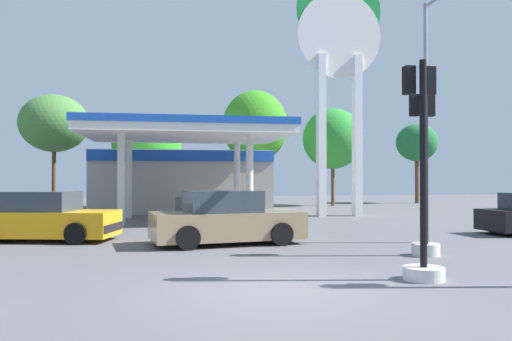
{
  "coord_description": "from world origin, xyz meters",
  "views": [
    {
      "loc": [
        -1.89,
        -8.95,
        2.05
      ],
      "look_at": [
        1.39,
        10.24,
        2.29
      ],
      "focal_mm": 35.76,
      "sensor_mm": 36.0,
      "label": 1
    }
  ],
  "objects_px": {
    "station_pole_sign": "(339,55)",
    "tree_1": "(54,124)",
    "car_0": "(226,220)",
    "tree_3": "(255,126)",
    "traffic_signal_2": "(425,196)",
    "tree_2": "(147,145)",
    "traffic_signal_0": "(422,203)",
    "car_2": "(45,218)",
    "tree_5": "(417,143)",
    "corner_streetlamp": "(429,99)",
    "tree_4": "(333,139)"
  },
  "relations": [
    {
      "from": "station_pole_sign",
      "to": "tree_1",
      "type": "bearing_deg",
      "value": 145.62
    },
    {
      "from": "tree_2",
      "to": "tree_4",
      "type": "height_order",
      "value": "tree_4"
    },
    {
      "from": "car_2",
      "to": "traffic_signal_0",
      "type": "bearing_deg",
      "value": -41.07
    },
    {
      "from": "traffic_signal_2",
      "to": "tree_4",
      "type": "xyz_separation_m",
      "value": [
        4.92,
        22.46,
        3.22
      ]
    },
    {
      "from": "station_pole_sign",
      "to": "car_2",
      "type": "distance_m",
      "value": 17.05
    },
    {
      "from": "traffic_signal_2",
      "to": "tree_2",
      "type": "relative_size",
      "value": 0.7
    },
    {
      "from": "traffic_signal_2",
      "to": "tree_3",
      "type": "xyz_separation_m",
      "value": [
        -0.57,
        23.27,
        4.08
      ]
    },
    {
      "from": "tree_2",
      "to": "tree_5",
      "type": "bearing_deg",
      "value": 7.42
    },
    {
      "from": "traffic_signal_2",
      "to": "tree_5",
      "type": "height_order",
      "value": "tree_5"
    },
    {
      "from": "car_2",
      "to": "tree_1",
      "type": "bearing_deg",
      "value": 101.21
    },
    {
      "from": "tree_2",
      "to": "tree_3",
      "type": "height_order",
      "value": "tree_3"
    },
    {
      "from": "car_0",
      "to": "corner_streetlamp",
      "type": "relative_size",
      "value": 0.64
    },
    {
      "from": "station_pole_sign",
      "to": "tree_4",
      "type": "xyz_separation_m",
      "value": [
        2.71,
        9.3,
        -3.69
      ]
    },
    {
      "from": "corner_streetlamp",
      "to": "traffic_signal_0",
      "type": "bearing_deg",
      "value": -119.76
    },
    {
      "from": "tree_1",
      "to": "tree_2",
      "type": "height_order",
      "value": "tree_1"
    },
    {
      "from": "traffic_signal_0",
      "to": "tree_5",
      "type": "xyz_separation_m",
      "value": [
        14.16,
        27.69,
        3.18
      ]
    },
    {
      "from": "car_2",
      "to": "tree_2",
      "type": "height_order",
      "value": "tree_2"
    },
    {
      "from": "tree_3",
      "to": "corner_streetlamp",
      "type": "height_order",
      "value": "tree_3"
    },
    {
      "from": "station_pole_sign",
      "to": "tree_5",
      "type": "bearing_deg",
      "value": 48.32
    },
    {
      "from": "tree_1",
      "to": "tree_3",
      "type": "distance_m",
      "value": 13.9
    },
    {
      "from": "tree_2",
      "to": "traffic_signal_0",
      "type": "bearing_deg",
      "value": -75.54
    },
    {
      "from": "car_0",
      "to": "tree_4",
      "type": "distance_m",
      "value": 22.06
    },
    {
      "from": "traffic_signal_0",
      "to": "tree_3",
      "type": "xyz_separation_m",
      "value": [
        1.03,
        26.17,
        4.11
      ]
    },
    {
      "from": "traffic_signal_2",
      "to": "tree_1",
      "type": "distance_m",
      "value": 28.76
    },
    {
      "from": "tree_5",
      "to": "tree_4",
      "type": "bearing_deg",
      "value": -163.04
    },
    {
      "from": "traffic_signal_0",
      "to": "tree_2",
      "type": "distance_m",
      "value": 25.97
    },
    {
      "from": "station_pole_sign",
      "to": "tree_2",
      "type": "distance_m",
      "value": 14.26
    },
    {
      "from": "traffic_signal_0",
      "to": "traffic_signal_2",
      "type": "xyz_separation_m",
      "value": [
        1.59,
        2.9,
        0.03
      ]
    },
    {
      "from": "car_0",
      "to": "tree_3",
      "type": "xyz_separation_m",
      "value": [
        4.29,
        20.16,
        4.9
      ]
    },
    {
      "from": "tree_2",
      "to": "tree_4",
      "type": "xyz_separation_m",
      "value": [
        12.97,
        0.35,
        0.59
      ]
    },
    {
      "from": "car_2",
      "to": "tree_4",
      "type": "height_order",
      "value": "tree_4"
    },
    {
      "from": "tree_1",
      "to": "tree_2",
      "type": "distance_m",
      "value": 6.99
    },
    {
      "from": "traffic_signal_0",
      "to": "tree_1",
      "type": "relative_size",
      "value": 0.57
    },
    {
      "from": "car_0",
      "to": "car_2",
      "type": "distance_m",
      "value": 5.92
    },
    {
      "from": "tree_2",
      "to": "corner_streetlamp",
      "type": "distance_m",
      "value": 22.01
    },
    {
      "from": "car_0",
      "to": "tree_5",
      "type": "distance_m",
      "value": 28.1
    },
    {
      "from": "station_pole_sign",
      "to": "tree_2",
      "type": "relative_size",
      "value": 2.13
    },
    {
      "from": "car_2",
      "to": "tree_1",
      "type": "height_order",
      "value": "tree_1"
    },
    {
      "from": "car_2",
      "to": "tree_3",
      "type": "xyz_separation_m",
      "value": [
        9.94,
        18.4,
        4.92
      ]
    },
    {
      "from": "tree_4",
      "to": "tree_2",
      "type": "bearing_deg",
      "value": -178.44
    },
    {
      "from": "tree_3",
      "to": "tree_5",
      "type": "xyz_separation_m",
      "value": [
        13.13,
        1.52,
        -0.93
      ]
    },
    {
      "from": "tree_3",
      "to": "tree_4",
      "type": "distance_m",
      "value": 5.62
    },
    {
      "from": "tree_1",
      "to": "tree_3",
      "type": "xyz_separation_m",
      "value": [
        13.84,
        -1.27,
        -0.09
      ]
    },
    {
      "from": "car_2",
      "to": "tree_5",
      "type": "bearing_deg",
      "value": 40.8
    },
    {
      "from": "car_0",
      "to": "tree_5",
      "type": "xyz_separation_m",
      "value": [
        17.42,
        21.68,
        3.97
      ]
    },
    {
      "from": "car_2",
      "to": "corner_streetlamp",
      "type": "distance_m",
      "value": 12.7
    },
    {
      "from": "traffic_signal_2",
      "to": "tree_3",
      "type": "bearing_deg",
      "value": 91.4
    },
    {
      "from": "station_pole_sign",
      "to": "traffic_signal_0",
      "type": "bearing_deg",
      "value": -103.32
    },
    {
      "from": "car_2",
      "to": "traffic_signal_2",
      "type": "height_order",
      "value": "traffic_signal_2"
    },
    {
      "from": "car_2",
      "to": "tree_3",
      "type": "distance_m",
      "value": 21.49
    }
  ]
}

